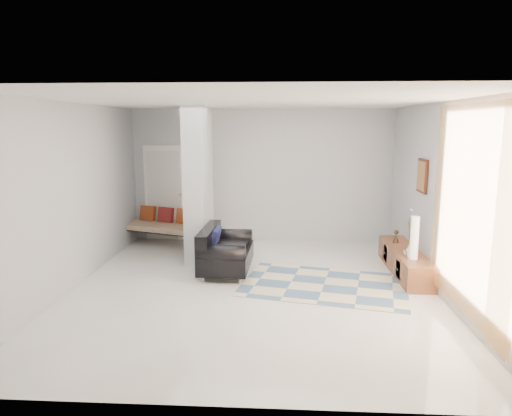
{
  "coord_description": "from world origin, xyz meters",
  "views": [
    {
      "loc": [
        0.43,
        -6.65,
        2.48
      ],
      "look_at": [
        0.02,
        0.6,
        1.14
      ],
      "focal_mm": 32.0,
      "sensor_mm": 36.0,
      "label": 1
    }
  ],
  "objects": [
    {
      "name": "floor",
      "position": [
        0.0,
        0.0,
        0.0
      ],
      "size": [
        6.0,
        6.0,
        0.0
      ],
      "primitive_type": "plane",
      "color": "beige",
      "rests_on": "ground"
    },
    {
      "name": "ceiling",
      "position": [
        0.0,
        0.0,
        2.8
      ],
      "size": [
        6.0,
        6.0,
        0.0
      ],
      "primitive_type": "plane",
      "rotation": [
        3.14,
        0.0,
        0.0
      ],
      "color": "white",
      "rests_on": "wall_back"
    },
    {
      "name": "wall_back",
      "position": [
        0.0,
        3.0,
        1.4
      ],
      "size": [
        6.0,
        0.0,
        6.0
      ],
      "primitive_type": "plane",
      "rotation": [
        1.57,
        0.0,
        0.0
      ],
      "color": "#B8BABD",
      "rests_on": "ground"
    },
    {
      "name": "wall_front",
      "position": [
        0.0,
        -3.0,
        1.4
      ],
      "size": [
        6.0,
        0.0,
        6.0
      ],
      "primitive_type": "plane",
      "rotation": [
        -1.57,
        0.0,
        0.0
      ],
      "color": "#B8BABD",
      "rests_on": "ground"
    },
    {
      "name": "wall_left",
      "position": [
        -2.75,
        0.0,
        1.4
      ],
      "size": [
        0.0,
        6.0,
        6.0
      ],
      "primitive_type": "plane",
      "rotation": [
        1.57,
        0.0,
        1.57
      ],
      "color": "#B8BABD",
      "rests_on": "ground"
    },
    {
      "name": "wall_right",
      "position": [
        2.75,
        0.0,
        1.4
      ],
      "size": [
        0.0,
        6.0,
        6.0
      ],
      "primitive_type": "plane",
      "rotation": [
        1.57,
        0.0,
        -1.57
      ],
      "color": "#B8BABD",
      "rests_on": "ground"
    },
    {
      "name": "partition_column",
      "position": [
        -1.1,
        1.6,
        1.4
      ],
      "size": [
        0.35,
        1.2,
        2.8
      ],
      "primitive_type": "cube",
      "color": "#B1B7B9",
      "rests_on": "floor"
    },
    {
      "name": "hallway_door",
      "position": [
        -2.1,
        2.96,
        1.02
      ],
      "size": [
        0.85,
        0.06,
        2.04
      ],
      "primitive_type": "cube",
      "color": "white",
      "rests_on": "floor"
    },
    {
      "name": "curtain",
      "position": [
        2.67,
        -1.15,
        1.45
      ],
      "size": [
        0.0,
        2.55,
        2.55
      ],
      "primitive_type": "plane",
      "rotation": [
        1.57,
        0.0,
        1.57
      ],
      "color": "gold",
      "rests_on": "wall_right"
    },
    {
      "name": "wall_art",
      "position": [
        2.72,
        0.9,
        1.65
      ],
      "size": [
        0.04,
        0.45,
        0.55
      ],
      "primitive_type": "cube",
      "color": "#3E1D11",
      "rests_on": "wall_right"
    },
    {
      "name": "media_console",
      "position": [
        2.52,
        0.9,
        0.2
      ],
      "size": [
        0.45,
        2.06,
        0.8
      ],
      "color": "brown",
      "rests_on": "floor"
    },
    {
      "name": "loveseat",
      "position": [
        -0.55,
        0.79,
        0.37
      ],
      "size": [
        0.84,
        1.4,
        0.76
      ],
      "rotation": [
        0.0,
        0.0,
        -0.03
      ],
      "color": "silver",
      "rests_on": "floor"
    },
    {
      "name": "daybed",
      "position": [
        -1.92,
        2.49,
        0.41
      ],
      "size": [
        2.11,
        1.41,
        0.77
      ],
      "rotation": [
        0.0,
        0.0,
        -0.33
      ],
      "color": "black",
      "rests_on": "floor"
    },
    {
      "name": "area_rug",
      "position": [
        1.11,
        0.2,
        0.01
      ],
      "size": [
        2.8,
        2.16,
        0.01
      ],
      "primitive_type": "cube",
      "rotation": [
        0.0,
        0.0,
        -0.21
      ],
      "color": "beige",
      "rests_on": "floor"
    },
    {
      "name": "cylinder_lamp",
      "position": [
        2.5,
        0.36,
        0.74
      ],
      "size": [
        0.12,
        0.12,
        0.68
      ],
      "primitive_type": "cylinder",
      "color": "white",
      "rests_on": "media_console"
    },
    {
      "name": "bronze_figurine",
      "position": [
        2.47,
        1.37,
        0.51
      ],
      "size": [
        0.12,
        0.12,
        0.23
      ],
      "primitive_type": null,
      "rotation": [
        0.0,
        0.0,
        0.03
      ],
      "color": "#322416",
      "rests_on": "media_console"
    },
    {
      "name": "vase",
      "position": [
        2.47,
        0.53,
        0.48
      ],
      "size": [
        0.18,
        0.18,
        0.17
      ],
      "primitive_type": "imported",
      "rotation": [
        0.0,
        0.0,
        -0.08
      ],
      "color": "silver",
      "rests_on": "media_console"
    }
  ]
}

